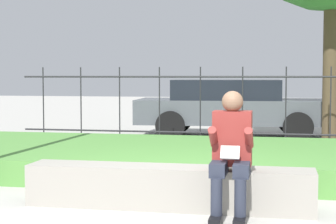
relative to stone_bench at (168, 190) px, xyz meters
name	(u,v)px	position (x,y,z in m)	size (l,w,h in m)	color
ground_plane	(175,208)	(0.07, 0.00, -0.19)	(60.00, 60.00, 0.00)	#B2AFA8
stone_bench	(168,190)	(0.00, 0.00, 0.00)	(3.01, 0.46, 0.44)	gray
person_seated_reader	(231,149)	(0.68, -0.26, 0.48)	(0.42, 0.73, 1.24)	black
grass_berm	(204,159)	(0.07, 2.37, -0.03)	(9.89, 3.34, 0.33)	#569342
iron_fence	(221,106)	(0.07, 4.77, 0.62)	(7.89, 0.03, 1.55)	#232326
car_parked_center	(232,106)	(0.09, 6.94, 0.51)	(4.42, 2.06, 1.29)	#4C5156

